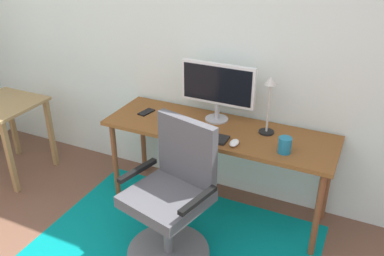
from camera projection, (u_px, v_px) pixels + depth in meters
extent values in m
cube|color=silver|center=(230.00, 39.00, 3.09)|extent=(6.00, 0.10, 2.60)
cube|color=#057E7C|center=(175.00, 246.00, 2.95)|extent=(1.94, 1.37, 0.01)
cube|color=brown|center=(218.00, 131.00, 3.06)|extent=(1.74, 0.56, 0.03)
cylinder|color=brown|center=(115.00, 161.00, 3.35)|extent=(0.04, 0.04, 0.68)
cylinder|color=brown|center=(317.00, 215.00, 2.74)|extent=(0.04, 0.04, 0.68)
cylinder|color=brown|center=(143.00, 138.00, 3.70)|extent=(0.04, 0.04, 0.68)
cylinder|color=brown|center=(327.00, 181.00, 3.09)|extent=(0.04, 0.04, 0.68)
cylinder|color=#B2B2B7|center=(217.00, 119.00, 3.19)|extent=(0.18, 0.18, 0.01)
cylinder|color=#B2B2B7|center=(217.00, 111.00, 3.15)|extent=(0.04, 0.04, 0.13)
cube|color=white|center=(218.00, 84.00, 3.05)|extent=(0.58, 0.04, 0.32)
cube|color=black|center=(217.00, 85.00, 3.04)|extent=(0.54, 0.00, 0.28)
cube|color=black|center=(199.00, 135.00, 2.94)|extent=(0.43, 0.13, 0.02)
ellipsoid|color=white|center=(234.00, 143.00, 2.82)|extent=(0.06, 0.10, 0.03)
cylinder|color=#1B6F94|center=(285.00, 145.00, 2.72)|extent=(0.09, 0.09, 0.11)
cube|color=black|center=(146.00, 112.00, 3.30)|extent=(0.09, 0.15, 0.01)
cylinder|color=black|center=(266.00, 132.00, 2.99)|extent=(0.11, 0.11, 0.01)
cylinder|color=beige|center=(268.00, 108.00, 2.90)|extent=(0.02, 0.02, 0.36)
cone|color=beige|center=(271.00, 80.00, 2.81)|extent=(0.09, 0.09, 0.06)
cylinder|color=slate|center=(168.00, 253.00, 2.86)|extent=(0.57, 0.57, 0.05)
cylinder|color=slate|center=(168.00, 228.00, 2.76)|extent=(0.06, 0.06, 0.40)
cube|color=#4C4C51|center=(167.00, 198.00, 2.65)|extent=(0.58, 0.58, 0.08)
cube|color=#4C4C51|center=(187.00, 150.00, 2.67)|extent=(0.45, 0.17, 0.45)
cube|color=black|center=(138.00, 170.00, 2.74)|extent=(0.12, 0.33, 0.03)
cube|color=black|center=(198.00, 200.00, 2.45)|extent=(0.12, 0.33, 0.03)
cube|color=#9A794A|center=(3.00, 104.00, 3.53)|extent=(0.57, 0.57, 0.02)
cube|color=#9A794A|center=(10.00, 158.00, 3.40)|extent=(0.04, 0.04, 0.67)
cube|color=#9A794A|center=(12.00, 123.00, 3.98)|extent=(0.04, 0.04, 0.67)
cube|color=#9A794A|center=(51.00, 133.00, 3.79)|extent=(0.04, 0.04, 0.67)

